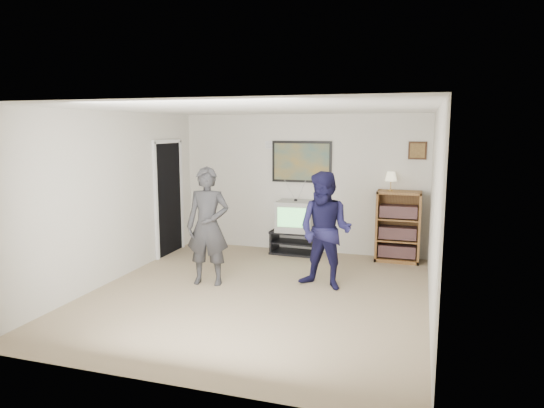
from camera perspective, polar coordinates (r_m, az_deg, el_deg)
The scene contains 13 objects.
room_shell at distance 6.80m, azimuth -0.80°, elevation 0.43°, with size 4.51×5.00×2.51m.
media_stand at distance 8.79m, azimuth 2.71°, elevation -4.51°, with size 0.87×0.51×0.42m.
crt_television at distance 8.69m, azimuth 2.78°, elevation -1.41°, with size 0.64×0.55×0.55m, color #969792, non-canonical shape.
bookshelf at distance 8.50m, azimuth 14.61°, elevation -2.56°, with size 0.73×0.42×1.21m, color brown, non-canonical shape.
table_lamp at distance 8.44m, azimuth 13.81°, elevation 2.62°, with size 0.20×0.20×0.32m, color beige, non-canonical shape.
person_tall at distance 7.05m, azimuth -7.55°, elevation -2.61°, with size 0.63×0.41×1.71m, color #2C2B2E.
person_short at distance 6.85m, azimuth 6.27°, elevation -3.14°, with size 0.81×0.63×1.66m, color #161439.
controller_left at distance 7.16m, azimuth -7.15°, elevation 0.09°, with size 0.04×0.12×0.04m, color white.
controller_right at distance 7.04m, azimuth 6.48°, elevation -0.96°, with size 0.04×0.13×0.04m, color white.
poster at distance 8.80m, azimuth 3.50°, elevation 4.98°, with size 1.10×0.03×0.75m, color black.
air_vent at distance 8.93m, azimuth 0.07°, elevation 6.98°, with size 0.28×0.02×0.14m, color white.
small_picture at distance 8.54m, azimuth 16.74°, elevation 6.04°, with size 0.30×0.03×0.30m, color black.
doorway at distance 8.88m, azimuth -12.09°, elevation 0.61°, with size 0.03×0.85×2.00m, color black.
Camera 1 is at (2.08, -6.05, 2.26)m, focal length 32.00 mm.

